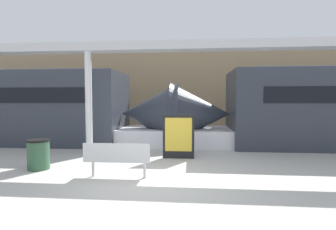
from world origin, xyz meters
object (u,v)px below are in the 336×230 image
train_right (7,109)px  poster_board (178,136)px  trash_bin (38,154)px  bench_near (118,157)px  support_column_near (89,104)px

train_right → poster_board: 8.41m
train_right → trash_bin: (4.15, -4.40, -1.10)m
bench_near → support_column_near: (-1.73, 2.55, 1.25)m
bench_near → train_right: bearing=142.7°
bench_near → trash_bin: (-2.40, 0.63, -0.10)m
train_right → bench_near: (6.55, -5.02, -0.99)m
train_right → support_column_near: size_ratio=4.37×
bench_near → poster_board: 2.68m
bench_near → trash_bin: bearing=165.6°
poster_board → bench_near: bearing=-120.7°
train_right → trash_bin: bearing=-46.7°
train_right → poster_board: bearing=-19.0°
trash_bin → bench_near: bearing=-14.6°
train_right → support_column_near: 5.42m
trash_bin → support_column_near: size_ratio=0.23×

